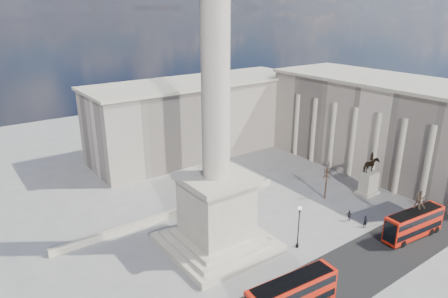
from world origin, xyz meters
name	(u,v)px	position (x,y,z in m)	size (l,w,h in m)	color
ground	(238,262)	(0.00, 0.00, 0.00)	(180.00, 180.00, 0.00)	gray
asphalt_road	(322,288)	(5.00, -10.00, 0.00)	(120.00, 9.00, 0.01)	black
nelsons_column	(216,160)	(0.00, 5.00, 12.92)	(14.00, 14.00, 49.85)	beige
balustrade_wall	(178,212)	(0.00, 16.00, 0.55)	(40.00, 0.60, 1.10)	#BDB59D
building_east	(381,123)	(45.00, 10.00, 9.32)	(19.00, 46.00, 18.60)	beige
building_northeast	(200,116)	(20.00, 40.00, 8.32)	(51.00, 17.00, 16.60)	beige
red_bus_b	(292,296)	(-1.01, -10.74, 2.33)	(11.14, 3.44, 4.45)	red
red_bus_c	(414,223)	(24.51, -10.05, 2.21)	(10.60, 3.46, 4.22)	red
victorian_lamp	(299,224)	(8.91, -2.04, 3.76)	(0.55, 0.55, 6.39)	black
equestrian_statue	(369,179)	(31.76, 2.66, 2.75)	(3.80, 2.85, 7.96)	#BDB59D
bare_tree_near	(420,199)	(25.44, -9.87, 5.84)	(1.69, 1.69, 7.41)	#332319
bare_tree_mid	(327,173)	(24.03, 5.91, 4.87)	(1.63, 1.63, 6.18)	#332319
bare_tree_far	(368,145)	(40.27, 9.32, 5.75)	(1.79, 1.79, 7.30)	#332319
pedestrian_walking	(365,222)	(21.18, -4.36, 0.97)	(0.71, 0.46, 1.94)	black
pedestrian_standing	(423,205)	(34.02, -6.50, 0.79)	(0.76, 0.60, 1.57)	black
pedestrian_crossing	(349,216)	(20.86, -1.68, 0.93)	(1.09, 0.45, 1.85)	black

